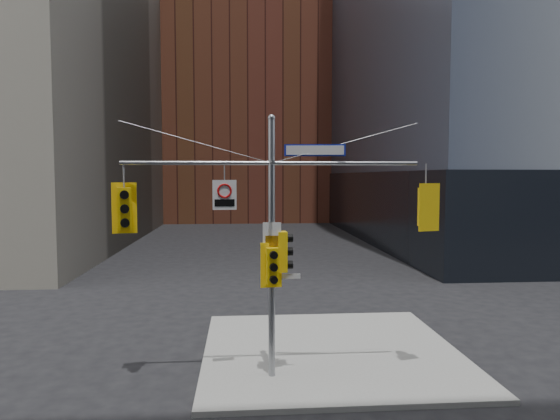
{
  "coord_description": "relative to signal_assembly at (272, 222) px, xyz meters",
  "views": [
    {
      "loc": [
        -0.82,
        -11.41,
        5.64
      ],
      "look_at": [
        0.23,
        2.0,
        4.74
      ],
      "focal_mm": 32.0,
      "sensor_mm": 36.0,
      "label": 1
    }
  ],
  "objects": [
    {
      "name": "ground",
      "position": [
        0.0,
        -1.99,
        -4.42
      ],
      "size": [
        160.0,
        160.0,
        0.0
      ],
      "primitive_type": "plane",
      "color": "black",
      "rests_on": "ground"
    },
    {
      "name": "sidewalk_corner",
      "position": [
        2.0,
        2.01,
        -4.34
      ],
      "size": [
        8.0,
        8.0,
        0.15
      ],
      "primitive_type": "cube",
      "color": "gray",
      "rests_on": "ground"
    },
    {
      "name": "podium_ne",
      "position": [
        28.0,
        30.01,
        -1.42
      ],
      "size": [
        36.4,
        36.4,
        6.0
      ],
      "primitive_type": "cube",
      "color": "black",
      "rests_on": "ground"
    },
    {
      "name": "brick_midrise",
      "position": [
        0.0,
        56.01,
        9.58
      ],
      "size": [
        26.0,
        20.0,
        28.0
      ],
      "primitive_type": "cube",
      "color": "brown",
      "rests_on": "ground"
    },
    {
      "name": "signal_assembly",
      "position": [
        0.0,
        0.0,
        0.0
      ],
      "size": [
        8.0,
        0.8,
        7.3
      ],
      "color": "gray",
      "rests_on": "ground"
    },
    {
      "name": "traffic_light_west_arm",
      "position": [
        -3.9,
        0.01,
        0.38
      ],
      "size": [
        0.64,
        0.6,
        1.36
      ],
      "rotation": [
        0.0,
        0.0,
        0.24
      ],
      "color": "yellow",
      "rests_on": "ground"
    },
    {
      "name": "traffic_light_east_arm",
      "position": [
        4.27,
        0.0,
        0.38
      ],
      "size": [
        0.62,
        0.57,
        1.31
      ],
      "rotation": [
        0.0,
        0.0,
        3.37
      ],
      "color": "yellow",
      "rests_on": "ground"
    },
    {
      "name": "traffic_light_pole_side",
      "position": [
        0.33,
        0.01,
        -0.82
      ],
      "size": [
        0.44,
        0.38,
        1.1
      ],
      "rotation": [
        0.0,
        0.0,
        1.66
      ],
      "color": "yellow",
      "rests_on": "ground"
    },
    {
      "name": "traffic_light_pole_front",
      "position": [
        -0.0,
        -0.27,
        -1.16
      ],
      "size": [
        0.58,
        0.5,
        1.22
      ],
      "rotation": [
        0.0,
        0.0,
        0.13
      ],
      "color": "yellow",
      "rests_on": "ground"
    },
    {
      "name": "street_sign_blade",
      "position": [
        1.17,
        0.0,
        1.93
      ],
      "size": [
        1.65,
        0.22,
        0.32
      ],
      "rotation": [
        0.0,
        0.0,
        -0.11
      ],
      "color": "#111F9C",
      "rests_on": "ground"
    },
    {
      "name": "regulatory_sign_arm",
      "position": [
        -1.26,
        -0.02,
        0.76
      ],
      "size": [
        0.64,
        0.13,
        0.8
      ],
      "rotation": [
        0.0,
        0.0,
        0.13
      ],
      "color": "silver",
      "rests_on": "ground"
    },
    {
      "name": "regulatory_sign_pole",
      "position": [
        0.0,
        -0.12,
        -0.35
      ],
      "size": [
        0.49,
        0.07,
        0.64
      ],
      "rotation": [
        0.0,
        0.0,
        -0.07
      ],
      "color": "silver",
      "rests_on": "ground"
    },
    {
      "name": "street_blade_ew",
      "position": [
        0.45,
        0.01,
        -1.5
      ],
      "size": [
        0.67,
        0.03,
        0.13
      ],
      "rotation": [
        0.0,
        0.0,
        0.01
      ],
      "color": "silver",
      "rests_on": "ground"
    },
    {
      "name": "street_blade_ns",
      "position": [
        0.0,
        0.46,
        -1.61
      ],
      "size": [
        0.09,
        0.83,
        0.17
      ],
      "rotation": [
        0.0,
        0.0,
        -0.07
      ],
      "color": "#145926",
      "rests_on": "ground"
    }
  ]
}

